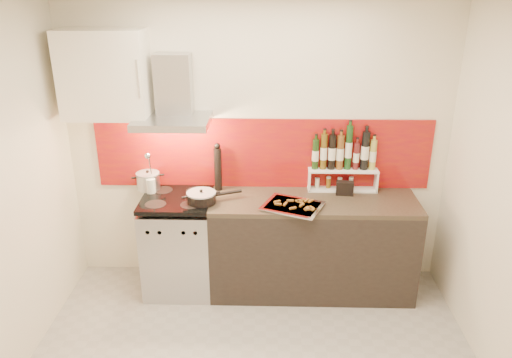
{
  "coord_description": "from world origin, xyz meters",
  "views": [
    {
      "loc": [
        0.1,
        -2.84,
        2.7
      ],
      "look_at": [
        0.0,
        0.95,
        1.15
      ],
      "focal_mm": 35.0,
      "sensor_mm": 36.0,
      "label": 1
    }
  ],
  "objects_px": {
    "counter": "(312,245)",
    "saute_pan": "(202,197)",
    "pepper_mill": "(218,168)",
    "range_stove": "(179,245)",
    "stock_pot": "(148,181)",
    "baking_tray": "(293,206)"
  },
  "relations": [
    {
      "from": "stock_pot",
      "to": "pepper_mill",
      "type": "distance_m",
      "value": 0.64
    },
    {
      "from": "range_stove",
      "to": "baking_tray",
      "type": "relative_size",
      "value": 1.58
    },
    {
      "from": "counter",
      "to": "saute_pan",
      "type": "xyz_separation_m",
      "value": [
        -0.96,
        -0.09,
        0.51
      ]
    },
    {
      "from": "stock_pot",
      "to": "counter",
      "type": "bearing_deg",
      "value": -6.84
    },
    {
      "from": "pepper_mill",
      "to": "baking_tray",
      "type": "xyz_separation_m",
      "value": [
        0.66,
        -0.37,
        -0.2
      ]
    },
    {
      "from": "range_stove",
      "to": "counter",
      "type": "distance_m",
      "value": 1.2
    },
    {
      "from": "range_stove",
      "to": "pepper_mill",
      "type": "distance_m",
      "value": 0.79
    },
    {
      "from": "saute_pan",
      "to": "baking_tray",
      "type": "relative_size",
      "value": 0.81
    },
    {
      "from": "range_stove",
      "to": "pepper_mill",
      "type": "bearing_deg",
      "value": 30.67
    },
    {
      "from": "range_stove",
      "to": "saute_pan",
      "type": "relative_size",
      "value": 1.96
    },
    {
      "from": "range_stove",
      "to": "saute_pan",
      "type": "distance_m",
      "value": 0.57
    },
    {
      "from": "pepper_mill",
      "to": "range_stove",
      "type": "bearing_deg",
      "value": -149.33
    },
    {
      "from": "saute_pan",
      "to": "baking_tray",
      "type": "height_order",
      "value": "saute_pan"
    },
    {
      "from": "stock_pot",
      "to": "pepper_mill",
      "type": "bearing_deg",
      "value": 2.3
    },
    {
      "from": "counter",
      "to": "baking_tray",
      "type": "height_order",
      "value": "baking_tray"
    },
    {
      "from": "saute_pan",
      "to": "range_stove",
      "type": "bearing_deg",
      "value": 160.55
    },
    {
      "from": "counter",
      "to": "saute_pan",
      "type": "height_order",
      "value": "saute_pan"
    },
    {
      "from": "counter",
      "to": "baking_tray",
      "type": "xyz_separation_m",
      "value": [
        -0.19,
        -0.16,
        0.47
      ]
    },
    {
      "from": "range_stove",
      "to": "stock_pot",
      "type": "xyz_separation_m",
      "value": [
        -0.28,
        0.18,
        0.55
      ]
    },
    {
      "from": "counter",
      "to": "saute_pan",
      "type": "relative_size",
      "value": 3.88
    },
    {
      "from": "pepper_mill",
      "to": "stock_pot",
      "type": "bearing_deg",
      "value": -177.7
    },
    {
      "from": "counter",
      "to": "baking_tray",
      "type": "relative_size",
      "value": 3.13
    }
  ]
}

